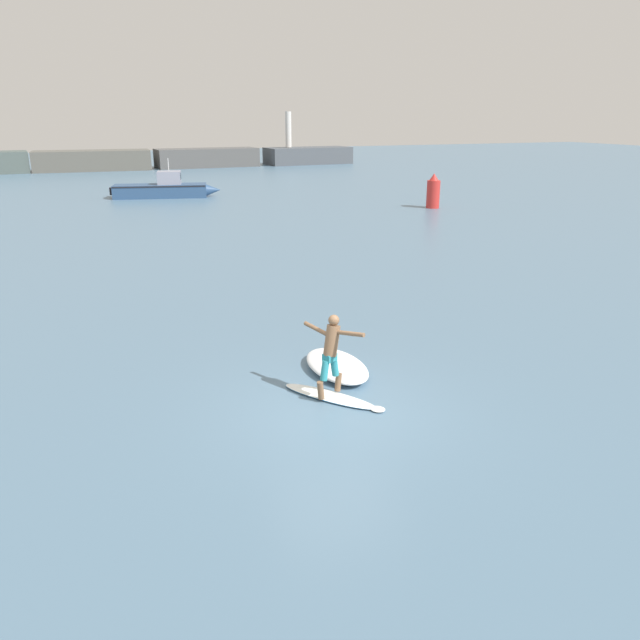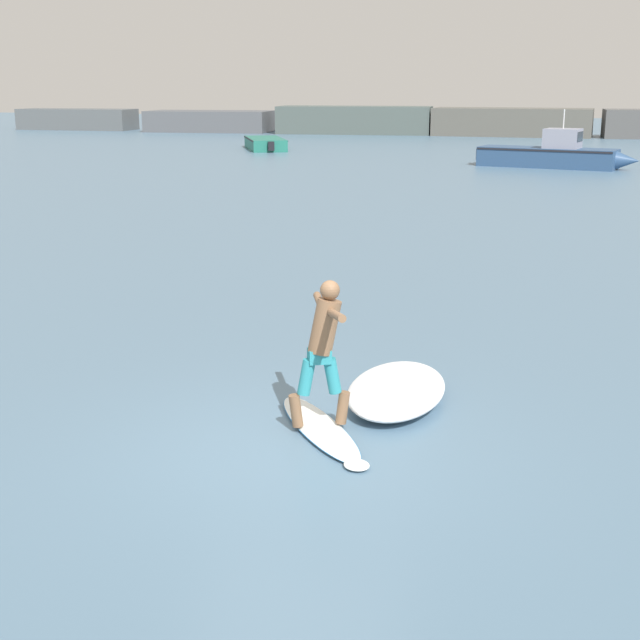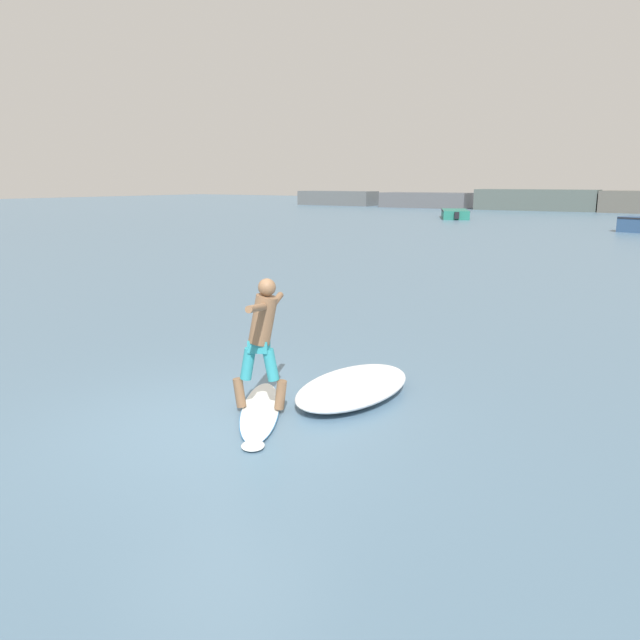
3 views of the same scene
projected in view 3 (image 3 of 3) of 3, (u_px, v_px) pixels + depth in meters
The scene contains 6 objects.
ground_plane at pixel (221, 425), 7.84m from camera, with size 200.00×200.00×0.00m, color slate.
rock_jetty_breakwater at pixel (619, 202), 60.64m from camera, with size 71.79×5.41×6.02m.
surfboard at pixel (260, 411), 8.23m from camera, with size 1.72×2.20×0.21m.
surfer at pixel (262, 333), 8.03m from camera, with size 0.84×1.50×1.74m.
fishing_boat_near_jetty at pixel (455, 214), 51.36m from camera, with size 4.11×6.09×0.69m.
wave_foam_at_tail at pixel (353, 387), 8.84m from camera, with size 1.22×2.27×0.31m.
Camera 3 is at (5.18, -5.39, 3.01)m, focal length 35.00 mm.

